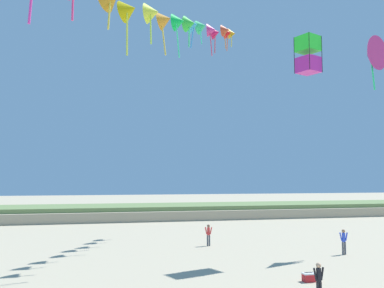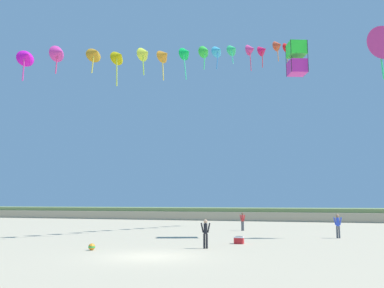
% 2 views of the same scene
% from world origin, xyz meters
% --- Properties ---
extents(ground_plane, '(240.00, 240.00, 0.00)m').
position_xyz_m(ground_plane, '(0.00, 0.00, 0.00)').
color(ground_plane, tan).
extents(dune_ridge, '(120.00, 10.52, 1.67)m').
position_xyz_m(dune_ridge, '(0.00, 41.54, 0.83)').
color(dune_ridge, tan).
rests_on(dune_ridge, ground).
extents(person_near_left, '(0.56, 0.23, 1.60)m').
position_xyz_m(person_near_left, '(0.83, 18.49, 0.93)').
color(person_near_left, '#474C56').
rests_on(person_near_left, ground).
extents(person_near_right, '(0.56, 0.22, 1.58)m').
position_xyz_m(person_near_right, '(1.58, 3.96, 0.91)').
color(person_near_right, black).
rests_on(person_near_right, ground).
extents(person_mid_center, '(0.59, 0.23, 1.67)m').
position_xyz_m(person_mid_center, '(8.74, 13.05, 0.96)').
color(person_mid_center, '#474C56').
rests_on(person_mid_center, ground).
extents(kite_banner_string, '(19.80, 32.24, 20.66)m').
position_xyz_m(kite_banner_string, '(-3.37, 12.02, 14.82)').
color(kite_banner_string, '#188FE6').
extents(large_kite_low_lead, '(1.71, 1.71, 2.52)m').
position_xyz_m(large_kite_low_lead, '(6.36, 12.90, 13.47)').
color(large_kite_low_lead, '#C3289A').
extents(large_kite_mid_trail, '(2.75, 1.78, 4.06)m').
position_xyz_m(large_kite_mid_trail, '(12.48, 14.35, 14.39)').
color(large_kite_mid_trail, '#D0337D').
extents(beach_cooler, '(0.58, 0.41, 0.46)m').
position_xyz_m(beach_cooler, '(2.82, 7.06, 0.21)').
color(beach_cooler, red).
rests_on(beach_cooler, ground).
extents(beach_ball, '(0.36, 0.36, 0.36)m').
position_xyz_m(beach_ball, '(-3.95, 1.32, 0.18)').
color(beach_ball, orange).
rests_on(beach_ball, ground).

